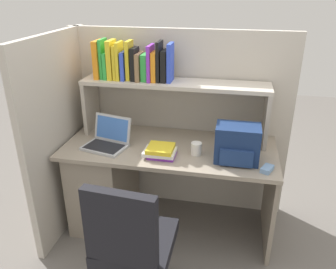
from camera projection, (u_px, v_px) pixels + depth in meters
The scene contains 12 objects.
ground_plane at pixel (169, 224), 2.89m from camera, with size 8.00×8.00×0.00m, color slate.
desk at pixel (123, 178), 2.80m from camera, with size 1.60×0.70×0.73m.
cubicle_partition_rear at pixel (178, 122), 2.91m from camera, with size 1.84×0.05×1.55m, color #BCB5A8.
cubicle_partition_left at pixel (62, 134), 2.68m from camera, with size 0.05×1.06×1.55m, color #BCB5A8.
overhead_hutch at pixel (175, 94), 2.63m from camera, with size 1.44×0.28×0.45m.
reference_books_on_shelf at pixel (133, 63), 2.60m from camera, with size 0.60×0.19×0.30m.
laptop at pixel (108, 140), 2.57m from camera, with size 0.36×0.32×0.22m.
backpack at pixel (237, 144), 2.34m from camera, with size 0.30×0.22×0.26m.
computer_mouse at pixel (267, 169), 2.24m from camera, with size 0.06×0.10×0.03m, color #7299C6.
paper_cup at pixel (196, 149), 2.45m from camera, with size 0.08×0.08×0.09m, color white.
desk_book_stack at pixel (161, 151), 2.43m from camera, with size 0.23×0.18×0.08m.
office_chair at pixel (133, 256), 2.01m from camera, with size 0.52×0.52×0.93m.
Camera 1 is at (0.46, -2.28, 1.87)m, focal length 36.51 mm.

